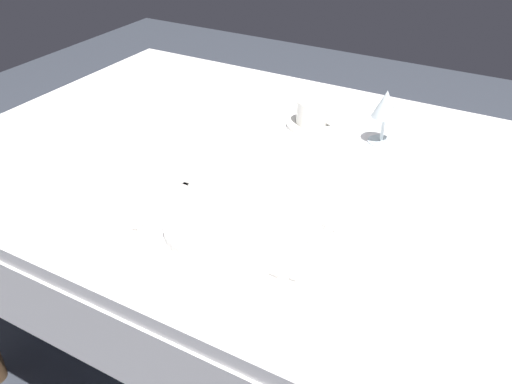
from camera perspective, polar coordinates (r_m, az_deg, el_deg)
name	(u,v)px	position (r m, az deg, el deg)	size (l,w,h in m)	color
ground_plane	(291,377)	(1.80, 3.62, -18.61)	(6.00, 6.00, 0.00)	#383D47
dining_table	(300,201)	(1.36, 4.57, -0.94)	(1.80, 1.11, 0.74)	white
dinner_plate	(227,224)	(1.12, -3.03, -3.37)	(0.26, 0.26, 0.02)	white
fork_outer	(169,199)	(1.22, -9.00, -0.74)	(0.03, 0.23, 0.00)	beige
dinner_knife	(299,246)	(1.07, 4.51, -5.65)	(0.03, 0.21, 0.00)	beige
spoon_soup	(320,242)	(1.09, 6.65, -5.15)	(0.03, 0.20, 0.01)	beige
saucer_left	(311,124)	(1.53, 5.75, 6.99)	(0.14, 0.14, 0.01)	white
coffee_cup_left	(313,112)	(1.52, 5.89, 8.27)	(0.11, 0.08, 0.07)	white
wine_glass_centre	(386,107)	(1.44, 13.29, 8.55)	(0.07, 0.07, 0.14)	silver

